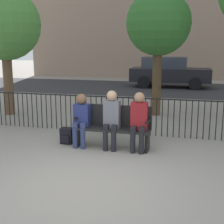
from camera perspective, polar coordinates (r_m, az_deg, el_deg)
The scene contains 11 objects.
ground_plane at distance 5.11m, azimuth -5.78°, elevation -13.35°, with size 80.00×80.00×0.00m, color gray.
park_bench at distance 6.80m, azimuth 0.17°, elevation -2.41°, with size 1.67×0.45×0.92m.
seated_person_0 at distance 6.84m, azimuth -5.65°, elevation -0.85°, with size 0.34×0.39×1.17m.
seated_person_1 at distance 6.63m, azimuth -0.07°, elevation -0.85°, with size 0.34×0.39×1.27m.
seated_person_2 at distance 6.51m, azimuth 4.93°, elevation -1.19°, with size 0.34×0.39×1.25m.
backpack at distance 7.18m, azimuth -8.25°, elevation -4.34°, with size 0.28×0.23×0.36m.
fence_railing at distance 7.81m, azimuth 2.03°, elevation -0.02°, with size 9.01×0.03×0.95m.
tree_2 at distance 9.98m, azimuth 8.49°, elevation 15.59°, with size 1.99×1.99×3.87m.
tree_3 at distance 10.53m, azimuth -19.08°, elevation 14.80°, with size 2.23×2.23×3.97m.
street_surface at distance 16.55m, azimuth 8.82°, elevation 4.26°, with size 24.00×6.00×0.01m.
parked_car_0 at distance 17.14m, azimuth 10.35°, elevation 7.30°, with size 4.20×1.94×1.62m.
Camera 1 is at (1.65, -4.32, 2.18)m, focal length 50.00 mm.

